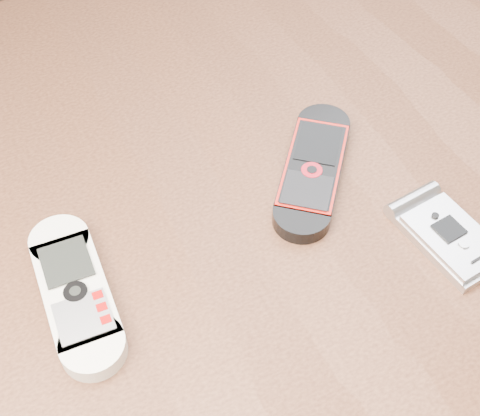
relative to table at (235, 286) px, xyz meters
name	(u,v)px	position (x,y,z in m)	size (l,w,h in m)	color
table	(235,286)	(0.00, 0.00, 0.00)	(1.20, 0.80, 0.75)	black
nokia_white	(76,292)	(-0.14, -0.02, 0.11)	(0.05, 0.15, 0.02)	silver
nokia_black_red	(313,168)	(0.08, 0.01, 0.11)	(0.05, 0.16, 0.02)	black
motorola_razr	(450,236)	(0.14, -0.10, 0.11)	(0.05, 0.10, 0.02)	#B3B3B7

